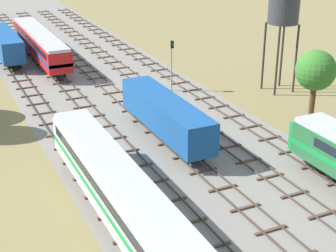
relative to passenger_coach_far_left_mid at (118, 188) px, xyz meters
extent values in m
plane|color=olive|center=(8.49, 16.36, -2.61)|extent=(480.00, 480.00, 0.00)
cube|color=gray|center=(8.49, 16.36, -2.61)|extent=(20.98, 176.00, 0.01)
cube|color=#47382D|center=(-0.72, 17.36, -2.40)|extent=(0.07, 126.00, 0.15)
cube|color=#47382D|center=(0.72, 17.36, -2.40)|extent=(0.07, 126.00, 0.15)
cube|color=brown|center=(0.00, -2.14, -2.54)|extent=(2.40, 0.22, 0.14)
cube|color=brown|center=(0.00, 0.86, -2.54)|extent=(2.40, 0.22, 0.14)
cube|color=brown|center=(0.00, 3.86, -2.54)|extent=(2.40, 0.22, 0.14)
cube|color=brown|center=(0.00, 6.86, -2.54)|extent=(2.40, 0.22, 0.14)
cube|color=brown|center=(0.00, 9.86, -2.54)|extent=(2.40, 0.22, 0.14)
cube|color=brown|center=(0.00, 12.86, -2.54)|extent=(2.40, 0.22, 0.14)
cube|color=brown|center=(0.00, 15.86, -2.54)|extent=(2.40, 0.22, 0.14)
cube|color=brown|center=(0.00, 18.86, -2.54)|extent=(2.40, 0.22, 0.14)
cube|color=brown|center=(0.00, 21.86, -2.54)|extent=(2.40, 0.22, 0.14)
cube|color=brown|center=(0.00, 24.86, -2.54)|extent=(2.40, 0.22, 0.14)
cube|color=brown|center=(0.00, 27.86, -2.54)|extent=(2.40, 0.22, 0.14)
cube|color=brown|center=(0.00, 30.86, -2.54)|extent=(2.40, 0.22, 0.14)
cube|color=brown|center=(0.00, 33.86, -2.54)|extent=(2.40, 0.22, 0.14)
cube|color=brown|center=(0.00, 36.86, -2.54)|extent=(2.40, 0.22, 0.14)
cube|color=brown|center=(0.00, 39.86, -2.54)|extent=(2.40, 0.22, 0.14)
cube|color=brown|center=(0.00, 42.86, -2.54)|extent=(2.40, 0.22, 0.14)
cube|color=brown|center=(0.00, 45.86, -2.54)|extent=(2.40, 0.22, 0.14)
cube|color=brown|center=(0.00, 48.86, -2.54)|extent=(2.40, 0.22, 0.14)
cube|color=#47382D|center=(3.53, 17.36, -2.40)|extent=(0.07, 126.00, 0.15)
cube|color=#47382D|center=(4.96, 17.36, -2.40)|extent=(0.07, 126.00, 0.15)
cube|color=brown|center=(4.25, -5.14, -2.54)|extent=(2.40, 0.22, 0.14)
cube|color=brown|center=(4.25, -2.14, -2.54)|extent=(2.40, 0.22, 0.14)
cube|color=brown|center=(4.25, 0.86, -2.54)|extent=(2.40, 0.22, 0.14)
cube|color=brown|center=(4.25, 3.86, -2.54)|extent=(2.40, 0.22, 0.14)
cube|color=brown|center=(4.25, 6.86, -2.54)|extent=(2.40, 0.22, 0.14)
cube|color=brown|center=(4.25, 9.86, -2.54)|extent=(2.40, 0.22, 0.14)
cube|color=brown|center=(4.25, 12.86, -2.54)|extent=(2.40, 0.22, 0.14)
cube|color=brown|center=(4.25, 15.86, -2.54)|extent=(2.40, 0.22, 0.14)
cube|color=brown|center=(4.25, 18.86, -2.54)|extent=(2.40, 0.22, 0.14)
cube|color=brown|center=(4.25, 21.86, -2.54)|extent=(2.40, 0.22, 0.14)
cube|color=brown|center=(4.25, 24.86, -2.54)|extent=(2.40, 0.22, 0.14)
cube|color=brown|center=(4.25, 27.86, -2.54)|extent=(2.40, 0.22, 0.14)
cube|color=brown|center=(4.25, 30.86, -2.54)|extent=(2.40, 0.22, 0.14)
cube|color=brown|center=(4.25, 33.86, -2.54)|extent=(2.40, 0.22, 0.14)
cube|color=brown|center=(4.25, 36.86, -2.54)|extent=(2.40, 0.22, 0.14)
cube|color=brown|center=(4.25, 39.86, -2.54)|extent=(2.40, 0.22, 0.14)
cube|color=brown|center=(4.25, 42.86, -2.54)|extent=(2.40, 0.22, 0.14)
cube|color=brown|center=(4.25, 45.86, -2.54)|extent=(2.40, 0.22, 0.14)
cube|color=brown|center=(4.25, 48.86, -2.54)|extent=(2.40, 0.22, 0.14)
cube|color=brown|center=(4.25, 51.86, -2.54)|extent=(2.40, 0.22, 0.14)
cube|color=brown|center=(4.25, 54.86, -2.54)|extent=(2.40, 0.22, 0.14)
cube|color=brown|center=(4.25, 57.86, -2.54)|extent=(2.40, 0.22, 0.14)
cube|color=brown|center=(4.25, 60.86, -2.54)|extent=(2.40, 0.22, 0.14)
cube|color=brown|center=(4.25, 63.86, -2.54)|extent=(2.40, 0.22, 0.14)
cube|color=brown|center=(4.25, 66.86, -2.54)|extent=(2.40, 0.22, 0.14)
cube|color=brown|center=(4.25, 69.86, -2.54)|extent=(2.40, 0.22, 0.14)
cube|color=brown|center=(4.25, 72.86, -2.54)|extent=(2.40, 0.22, 0.14)
cube|color=brown|center=(4.25, 75.86, -2.54)|extent=(2.40, 0.22, 0.14)
cube|color=brown|center=(4.25, 78.86, -2.54)|extent=(2.40, 0.22, 0.14)
cube|color=#47382D|center=(7.77, 17.36, -2.40)|extent=(0.07, 126.00, 0.15)
cube|color=#47382D|center=(9.21, 17.36, -2.40)|extent=(0.07, 126.00, 0.15)
cube|color=brown|center=(8.49, -5.14, -2.54)|extent=(2.40, 0.22, 0.14)
cube|color=brown|center=(8.49, -2.14, -2.54)|extent=(2.40, 0.22, 0.14)
cube|color=brown|center=(8.49, 0.86, -2.54)|extent=(2.40, 0.22, 0.14)
cube|color=brown|center=(8.49, 3.86, -2.54)|extent=(2.40, 0.22, 0.14)
cube|color=brown|center=(8.49, 6.86, -2.54)|extent=(2.40, 0.22, 0.14)
cube|color=brown|center=(8.49, 9.86, -2.54)|extent=(2.40, 0.22, 0.14)
cube|color=brown|center=(8.49, 12.86, -2.54)|extent=(2.40, 0.22, 0.14)
cube|color=brown|center=(8.49, 15.86, -2.54)|extent=(2.40, 0.22, 0.14)
cube|color=brown|center=(8.49, 18.86, -2.54)|extent=(2.40, 0.22, 0.14)
cube|color=brown|center=(8.49, 21.86, -2.54)|extent=(2.40, 0.22, 0.14)
cube|color=brown|center=(8.49, 24.86, -2.54)|extent=(2.40, 0.22, 0.14)
cube|color=brown|center=(8.49, 27.86, -2.54)|extent=(2.40, 0.22, 0.14)
cube|color=brown|center=(8.49, 30.86, -2.54)|extent=(2.40, 0.22, 0.14)
cube|color=brown|center=(8.49, 33.86, -2.54)|extent=(2.40, 0.22, 0.14)
cube|color=brown|center=(8.49, 36.86, -2.54)|extent=(2.40, 0.22, 0.14)
cube|color=brown|center=(8.49, 39.86, -2.54)|extent=(2.40, 0.22, 0.14)
cube|color=brown|center=(8.49, 42.86, -2.54)|extent=(2.40, 0.22, 0.14)
cube|color=brown|center=(8.49, 45.86, -2.54)|extent=(2.40, 0.22, 0.14)
cube|color=brown|center=(8.49, 48.86, -2.54)|extent=(2.40, 0.22, 0.14)
cube|color=brown|center=(8.49, 51.86, -2.54)|extent=(2.40, 0.22, 0.14)
cube|color=brown|center=(8.49, 54.86, -2.54)|extent=(2.40, 0.22, 0.14)
cube|color=brown|center=(8.49, 57.86, -2.54)|extent=(2.40, 0.22, 0.14)
cube|color=brown|center=(8.49, 60.86, -2.54)|extent=(2.40, 0.22, 0.14)
cube|color=brown|center=(8.49, 63.86, -2.54)|extent=(2.40, 0.22, 0.14)
cube|color=brown|center=(8.49, 66.86, -2.54)|extent=(2.40, 0.22, 0.14)
cube|color=brown|center=(8.49, 69.86, -2.54)|extent=(2.40, 0.22, 0.14)
cube|color=brown|center=(8.49, 72.86, -2.54)|extent=(2.40, 0.22, 0.14)
cube|color=brown|center=(8.49, 75.86, -2.54)|extent=(2.40, 0.22, 0.14)
cube|color=brown|center=(8.49, 78.86, -2.54)|extent=(2.40, 0.22, 0.14)
cube|color=#47382D|center=(12.02, 17.36, -2.40)|extent=(0.07, 126.00, 0.15)
cube|color=#47382D|center=(13.45, 17.36, -2.40)|extent=(0.07, 126.00, 0.15)
cube|color=brown|center=(12.74, -5.14, -2.54)|extent=(2.40, 0.22, 0.14)
cube|color=brown|center=(12.74, -2.14, -2.54)|extent=(2.40, 0.22, 0.14)
cube|color=brown|center=(12.74, 0.86, -2.54)|extent=(2.40, 0.22, 0.14)
cube|color=brown|center=(12.74, 3.86, -2.54)|extent=(2.40, 0.22, 0.14)
cube|color=brown|center=(12.74, 6.86, -2.54)|extent=(2.40, 0.22, 0.14)
cube|color=brown|center=(12.74, 9.86, -2.54)|extent=(2.40, 0.22, 0.14)
cube|color=brown|center=(12.74, 12.86, -2.54)|extent=(2.40, 0.22, 0.14)
cube|color=brown|center=(12.74, 15.86, -2.54)|extent=(2.40, 0.22, 0.14)
cube|color=brown|center=(12.74, 18.86, -2.54)|extent=(2.40, 0.22, 0.14)
cube|color=brown|center=(12.74, 21.86, -2.54)|extent=(2.40, 0.22, 0.14)
cube|color=brown|center=(12.74, 24.86, -2.54)|extent=(2.40, 0.22, 0.14)
cube|color=brown|center=(12.74, 27.86, -2.54)|extent=(2.40, 0.22, 0.14)
cube|color=brown|center=(12.74, 30.86, -2.54)|extent=(2.40, 0.22, 0.14)
cube|color=brown|center=(12.74, 33.86, -2.54)|extent=(2.40, 0.22, 0.14)
cube|color=brown|center=(12.74, 36.86, -2.54)|extent=(2.40, 0.22, 0.14)
cube|color=brown|center=(12.74, 39.86, -2.54)|extent=(2.40, 0.22, 0.14)
cube|color=brown|center=(12.74, 42.86, -2.54)|extent=(2.40, 0.22, 0.14)
cube|color=brown|center=(12.74, 45.86, -2.54)|extent=(2.40, 0.22, 0.14)
cube|color=brown|center=(12.74, 48.86, -2.54)|extent=(2.40, 0.22, 0.14)
cube|color=brown|center=(12.74, 51.86, -2.54)|extent=(2.40, 0.22, 0.14)
cube|color=brown|center=(12.74, 54.86, -2.54)|extent=(2.40, 0.22, 0.14)
cube|color=brown|center=(12.74, 57.86, -2.54)|extent=(2.40, 0.22, 0.14)
cube|color=brown|center=(12.74, 60.86, -2.54)|extent=(2.40, 0.22, 0.14)
cube|color=brown|center=(12.74, 63.86, -2.54)|extent=(2.40, 0.22, 0.14)
cube|color=brown|center=(12.74, 66.86, -2.54)|extent=(2.40, 0.22, 0.14)
cube|color=brown|center=(12.74, 69.86, -2.54)|extent=(2.40, 0.22, 0.14)
cube|color=brown|center=(12.74, 72.86, -2.54)|extent=(2.40, 0.22, 0.14)
cube|color=brown|center=(12.74, 75.86, -2.54)|extent=(2.40, 0.22, 0.14)
cube|color=brown|center=(12.74, 78.86, -2.54)|extent=(2.40, 0.22, 0.14)
cube|color=#47382D|center=(16.26, 17.36, -2.40)|extent=(0.07, 126.00, 0.15)
cube|color=#47382D|center=(17.70, 17.36, -2.40)|extent=(0.07, 126.00, 0.15)
cube|color=brown|center=(16.98, 0.86, -2.54)|extent=(2.40, 0.22, 0.14)
cube|color=brown|center=(16.98, 3.86, -2.54)|extent=(2.40, 0.22, 0.14)
cube|color=brown|center=(16.98, 6.86, -2.54)|extent=(2.40, 0.22, 0.14)
cube|color=brown|center=(16.98, 9.86, -2.54)|extent=(2.40, 0.22, 0.14)
cube|color=brown|center=(16.98, 12.86, -2.54)|extent=(2.40, 0.22, 0.14)
cube|color=brown|center=(16.98, 15.86, -2.54)|extent=(2.40, 0.22, 0.14)
cube|color=brown|center=(16.98, 18.86, -2.54)|extent=(2.40, 0.22, 0.14)
cube|color=brown|center=(16.98, 21.86, -2.54)|extent=(2.40, 0.22, 0.14)
cube|color=brown|center=(16.98, 24.86, -2.54)|extent=(2.40, 0.22, 0.14)
cube|color=brown|center=(16.98, 27.86, -2.54)|extent=(2.40, 0.22, 0.14)
cube|color=brown|center=(16.98, 30.86, -2.54)|extent=(2.40, 0.22, 0.14)
cube|color=brown|center=(16.98, 33.86, -2.54)|extent=(2.40, 0.22, 0.14)
cube|color=brown|center=(16.98, 36.86, -2.54)|extent=(2.40, 0.22, 0.14)
cube|color=brown|center=(16.98, 39.86, -2.54)|extent=(2.40, 0.22, 0.14)
cube|color=brown|center=(16.98, 42.86, -2.54)|extent=(2.40, 0.22, 0.14)
cube|color=brown|center=(16.98, 45.86, -2.54)|extent=(2.40, 0.22, 0.14)
cube|color=brown|center=(16.98, 48.86, -2.54)|extent=(2.40, 0.22, 0.14)
cube|color=brown|center=(16.98, 51.86, -2.54)|extent=(2.40, 0.22, 0.14)
cube|color=brown|center=(16.98, 54.86, -2.54)|extent=(2.40, 0.22, 0.14)
cube|color=brown|center=(16.98, 57.86, -2.54)|extent=(2.40, 0.22, 0.14)
cube|color=brown|center=(16.98, 60.86, -2.54)|extent=(2.40, 0.22, 0.14)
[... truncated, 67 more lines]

